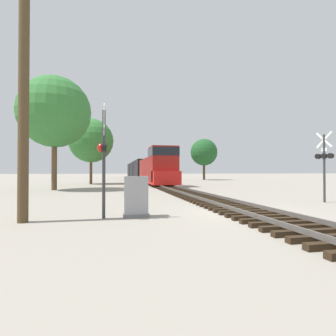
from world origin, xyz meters
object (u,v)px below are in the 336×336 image
object	(u,v)px
utility_pole	(24,92)
tree_mid_background	(91,141)
crossing_signal_far	(325,159)
freight_train	(141,170)
crossing_signal_near	(103,153)
tree_far_right	(55,112)
tree_deep_background	(204,152)
relay_cabinet	(136,197)

from	to	relation	value
utility_pole	tree_mid_background	bearing A→B (deg)	90.46
crossing_signal_far	utility_pole	xyz separation A→B (m)	(-14.63, -2.96, 2.04)
freight_train	utility_pole	world-z (taller)	utility_pole
crossing_signal_near	tree_far_right	distance (m)	17.62
crossing_signal_near	tree_deep_background	distance (m)	45.57
tree_mid_background	tree_deep_background	distance (m)	25.34
crossing_signal_far	tree_deep_background	bearing A→B (deg)	-26.63
freight_train	crossing_signal_far	world-z (taller)	freight_train
relay_cabinet	utility_pole	size ratio (longest dim) A/B	0.18
crossing_signal_near	relay_cabinet	distance (m)	2.07
tree_far_right	tree_deep_background	distance (m)	34.71
crossing_signal_far	tree_far_right	world-z (taller)	tree_far_right
crossing_signal_near	utility_pole	distance (m)	3.34
crossing_signal_far	utility_pole	size ratio (longest dim) A/B	0.46
freight_train	crossing_signal_near	world-z (taller)	freight_train
tree_deep_background	tree_far_right	bearing A→B (deg)	-132.86
crossing_signal_far	relay_cabinet	size ratio (longest dim) A/B	2.57
tree_far_right	crossing_signal_near	bearing A→B (deg)	-72.31
utility_pole	tree_far_right	world-z (taller)	tree_far_right
relay_cabinet	freight_train	bearing A→B (deg)	84.33
tree_mid_background	relay_cabinet	bearing A→B (deg)	-81.60
tree_far_right	tree_deep_background	bearing A→B (deg)	47.14
crossing_signal_far	relay_cabinet	world-z (taller)	crossing_signal_far
freight_train	tree_mid_background	xyz separation A→B (m)	(-8.66, -18.38, 3.98)
crossing_signal_far	tree_deep_background	world-z (taller)	tree_deep_background
crossing_signal_near	tree_deep_background	size ratio (longest dim) A/B	0.49
freight_train	crossing_signal_near	xyz separation A→B (m)	(-5.80, -46.21, 0.36)
tree_deep_background	crossing_signal_near	bearing A→B (deg)	-113.94
crossing_signal_near	crossing_signal_far	distance (m)	12.30
utility_pole	tree_deep_background	world-z (taller)	utility_pole
tree_far_right	relay_cabinet	bearing A→B (deg)	-68.26
crossing_signal_near	relay_cabinet	world-z (taller)	crossing_signal_near
crossing_signal_near	crossing_signal_far	xyz separation A→B (m)	(11.99, 2.73, 0.00)
utility_pole	tree_deep_background	size ratio (longest dim) A/B	1.03
crossing_signal_far	tree_mid_background	distance (m)	29.39
relay_cabinet	tree_mid_background	bearing A→B (deg)	98.40
crossing_signal_near	utility_pole	size ratio (longest dim) A/B	0.48
crossing_signal_near	tree_far_right	xyz separation A→B (m)	(-5.14, 16.13, 4.89)
freight_train	utility_pole	xyz separation A→B (m)	(-8.44, -46.44, 2.40)
tree_deep_background	freight_train	bearing A→B (deg)	159.72
crossing_signal_near	tree_mid_background	distance (m)	28.21
tree_mid_background	tree_deep_background	xyz separation A→B (m)	(21.31, 13.70, -0.34)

